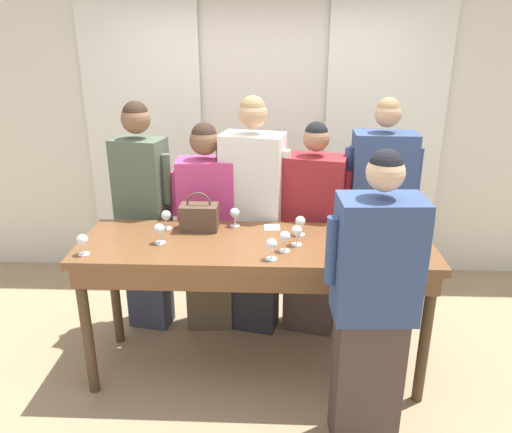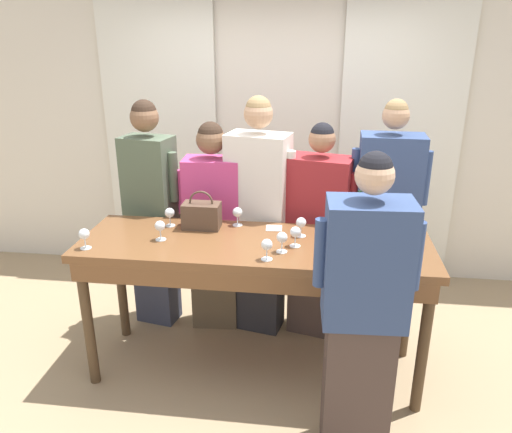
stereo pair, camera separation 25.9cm
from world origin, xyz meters
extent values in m
plane|color=tan|center=(0.00, 0.00, 0.00)|extent=(18.00, 18.00, 0.00)
cube|color=silver|center=(0.00, 1.66, 1.40)|extent=(12.00, 0.06, 2.80)
cube|color=white|center=(-1.11, 1.60, 1.34)|extent=(1.07, 0.03, 2.69)
cube|color=white|center=(1.11, 1.60, 1.34)|extent=(1.07, 0.03, 2.69)
cube|color=brown|center=(0.00, 0.00, 0.96)|extent=(2.31, 0.73, 0.05)
cube|color=brown|center=(0.00, -0.35, 0.88)|extent=(2.22, 0.03, 0.12)
cylinder|color=#4C3823|center=(-1.08, -0.29, 0.47)|extent=(0.07, 0.07, 0.94)
cylinder|color=#4C3823|center=(1.08, -0.29, 0.47)|extent=(0.07, 0.07, 0.94)
cylinder|color=#4C3823|center=(-1.08, 0.29, 0.47)|extent=(0.07, 0.07, 0.94)
cylinder|color=#4C3823|center=(1.08, 0.29, 0.47)|extent=(0.07, 0.07, 0.94)
cylinder|color=black|center=(0.67, 0.18, 1.08)|extent=(0.08, 0.08, 0.19)
cone|color=black|center=(0.67, 0.18, 1.20)|extent=(0.08, 0.08, 0.04)
cylinder|color=black|center=(0.67, 0.18, 1.26)|extent=(0.03, 0.03, 0.09)
cylinder|color=beige|center=(0.67, 0.18, 1.07)|extent=(0.08, 0.08, 0.07)
cube|color=brown|center=(-0.40, 0.20, 1.08)|extent=(0.26, 0.15, 0.18)
torus|color=brown|center=(-0.40, 0.20, 1.18)|extent=(0.17, 0.01, 0.17)
cylinder|color=white|center=(0.87, 0.20, 0.99)|extent=(0.07, 0.07, 0.00)
cylinder|color=white|center=(0.87, 0.20, 1.03)|extent=(0.01, 0.01, 0.07)
sphere|color=white|center=(0.87, 0.20, 1.09)|extent=(0.07, 0.07, 0.07)
sphere|color=maroon|center=(0.87, 0.20, 1.08)|extent=(0.04, 0.04, 0.04)
cylinder|color=white|center=(0.30, 0.13, 0.99)|extent=(0.07, 0.07, 0.00)
cylinder|color=white|center=(0.30, 0.13, 1.03)|extent=(0.01, 0.01, 0.07)
sphere|color=white|center=(0.30, 0.13, 1.09)|extent=(0.07, 0.07, 0.07)
cylinder|color=white|center=(-1.05, -0.24, 0.99)|extent=(0.07, 0.07, 0.00)
cylinder|color=white|center=(-1.05, -0.24, 1.03)|extent=(0.01, 0.01, 0.07)
sphere|color=white|center=(-1.05, -0.24, 1.09)|extent=(0.07, 0.07, 0.07)
cylinder|color=white|center=(1.00, -0.07, 0.99)|extent=(0.07, 0.07, 0.00)
cylinder|color=white|center=(1.00, -0.07, 1.03)|extent=(0.01, 0.01, 0.07)
sphere|color=white|center=(1.00, -0.07, 1.09)|extent=(0.07, 0.07, 0.07)
cylinder|color=white|center=(-0.63, 0.21, 0.99)|extent=(0.07, 0.07, 0.00)
cylinder|color=white|center=(-0.63, 0.21, 1.03)|extent=(0.01, 0.01, 0.07)
sphere|color=white|center=(-0.63, 0.21, 1.09)|extent=(0.07, 0.07, 0.07)
cylinder|color=white|center=(-0.16, 0.28, 0.99)|extent=(0.07, 0.07, 0.00)
cylinder|color=white|center=(-0.16, 0.28, 1.03)|extent=(0.01, 0.01, 0.07)
sphere|color=white|center=(-0.16, 0.28, 1.09)|extent=(0.07, 0.07, 0.07)
cylinder|color=white|center=(0.27, -0.04, 0.99)|extent=(0.07, 0.07, 0.00)
cylinder|color=white|center=(0.27, -0.04, 1.03)|extent=(0.01, 0.01, 0.07)
sphere|color=white|center=(0.27, -0.04, 1.09)|extent=(0.07, 0.07, 0.07)
cylinder|color=white|center=(0.11, -0.26, 0.99)|extent=(0.07, 0.07, 0.00)
cylinder|color=white|center=(0.11, -0.26, 1.03)|extent=(0.01, 0.01, 0.07)
sphere|color=white|center=(0.11, -0.26, 1.09)|extent=(0.07, 0.07, 0.07)
cylinder|color=white|center=(0.19, -0.13, 0.99)|extent=(0.07, 0.07, 0.00)
cylinder|color=white|center=(0.19, -0.13, 1.03)|extent=(0.01, 0.01, 0.07)
sphere|color=white|center=(0.19, -0.13, 1.09)|extent=(0.07, 0.07, 0.07)
sphere|color=maroon|center=(0.19, -0.13, 1.08)|extent=(0.04, 0.04, 0.04)
cylinder|color=white|center=(-0.62, -0.04, 0.99)|extent=(0.07, 0.07, 0.00)
cylinder|color=white|center=(-0.62, -0.04, 1.03)|extent=(0.01, 0.01, 0.07)
sphere|color=white|center=(-0.62, -0.04, 1.09)|extent=(0.07, 0.07, 0.07)
sphere|color=maroon|center=(-0.62, -0.04, 1.08)|extent=(0.04, 0.04, 0.04)
cube|color=white|center=(0.10, 0.25, 0.99)|extent=(0.12, 0.12, 0.00)
cube|color=#383D51|center=(-0.88, 0.56, 0.43)|extent=(0.35, 0.27, 0.86)
cube|color=#4C5B47|center=(-0.88, 0.56, 1.21)|extent=(0.41, 0.32, 0.68)
sphere|color=brown|center=(-0.88, 0.56, 1.69)|extent=(0.21, 0.21, 0.21)
sphere|color=#332319|center=(-0.88, 0.56, 1.73)|extent=(0.19, 0.19, 0.19)
cylinder|color=#4C5B47|center=(-0.68, 0.52, 1.26)|extent=(0.08, 0.08, 0.38)
cylinder|color=#4C5B47|center=(-1.09, 0.60, 1.26)|extent=(0.08, 0.08, 0.38)
cube|color=brown|center=(-0.40, 0.56, 0.39)|extent=(0.37, 0.24, 0.78)
cube|color=#C63D7A|center=(-0.40, 0.56, 1.09)|extent=(0.43, 0.29, 0.62)
sphere|color=brown|center=(-0.40, 0.56, 1.54)|extent=(0.21, 0.21, 0.21)
sphere|color=#332319|center=(-0.40, 0.56, 1.58)|extent=(0.19, 0.19, 0.19)
cylinder|color=#C63D7A|center=(-0.17, 0.57, 1.14)|extent=(0.07, 0.07, 0.34)
cylinder|color=#C63D7A|center=(-0.63, 0.54, 1.14)|extent=(0.07, 0.07, 0.34)
cube|color=#28282D|center=(-0.04, 0.56, 0.44)|extent=(0.42, 0.31, 0.89)
cube|color=silver|center=(-0.04, 0.56, 1.24)|extent=(0.50, 0.36, 0.70)
sphere|color=tan|center=(-0.04, 0.56, 1.73)|extent=(0.21, 0.21, 0.21)
sphere|color=#93754C|center=(-0.04, 0.56, 1.77)|extent=(0.18, 0.18, 0.18)
cylinder|color=silver|center=(0.20, 0.51, 1.29)|extent=(0.08, 0.08, 0.39)
cylinder|color=silver|center=(-0.28, 0.61, 1.29)|extent=(0.08, 0.08, 0.39)
cube|color=#473833|center=(0.41, 0.56, 0.40)|extent=(0.43, 0.32, 0.80)
cube|color=maroon|center=(0.41, 0.56, 1.12)|extent=(0.51, 0.37, 0.63)
sphere|color=#9E7051|center=(0.41, 0.56, 1.56)|extent=(0.19, 0.19, 0.19)
sphere|color=black|center=(0.41, 0.56, 1.60)|extent=(0.17, 0.17, 0.17)
cylinder|color=maroon|center=(0.65, 0.50, 1.17)|extent=(0.08, 0.08, 0.35)
cylinder|color=maroon|center=(0.17, 0.61, 1.17)|extent=(0.08, 0.08, 0.35)
cube|color=#28282D|center=(0.90, 0.56, 0.45)|extent=(0.39, 0.24, 0.90)
cube|color=#334775|center=(0.90, 0.56, 1.25)|extent=(0.46, 0.29, 0.71)
sphere|color=tan|center=(0.90, 0.56, 1.74)|extent=(0.19, 0.19, 0.19)
sphere|color=#93754C|center=(0.90, 0.56, 1.77)|extent=(0.16, 0.16, 0.16)
cylinder|color=#334775|center=(1.15, 0.55, 1.31)|extent=(0.07, 0.07, 0.39)
cylinder|color=#334775|center=(0.66, 0.57, 1.31)|extent=(0.07, 0.07, 0.39)
cube|color=#473833|center=(0.66, -0.63, 0.42)|extent=(0.38, 0.26, 0.84)
cube|color=#334775|center=(0.66, -0.63, 1.18)|extent=(0.45, 0.30, 0.67)
sphere|color=#DBAD89|center=(0.66, -0.63, 1.64)|extent=(0.19, 0.19, 0.19)
sphere|color=black|center=(0.66, -0.63, 1.68)|extent=(0.17, 0.17, 0.17)
cylinder|color=#334775|center=(0.42, -0.64, 1.23)|extent=(0.07, 0.07, 0.37)
cylinder|color=#334775|center=(0.90, -0.62, 1.23)|extent=(0.07, 0.07, 0.37)
camera|label=1|loc=(0.13, -2.99, 2.29)|focal=35.00mm
camera|label=2|loc=(0.39, -2.97, 2.29)|focal=35.00mm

